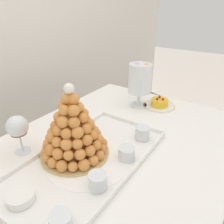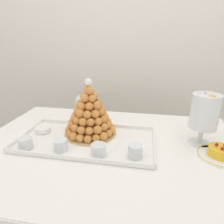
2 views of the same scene
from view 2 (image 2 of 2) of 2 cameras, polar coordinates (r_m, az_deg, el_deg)
backdrop_wall at (r=1.72m, az=5.25°, el=21.71°), size 4.80×0.10×2.50m
buffet_table at (r=0.99m, az=-1.05°, el=-14.16°), size 1.28×0.90×0.75m
serving_tray at (r=0.98m, az=-7.44°, el=-8.19°), size 0.66×0.35×0.02m
croquembouche at (r=0.99m, az=-6.55°, el=-0.44°), size 0.27×0.27×0.29m
dessert_cup_left at (r=0.97m, az=-24.01°, el=-8.33°), size 0.06×0.06×0.05m
dessert_cup_mid_left at (r=0.90m, az=-14.77°, el=-9.45°), size 0.06×0.06×0.05m
dessert_cup_centre at (r=0.85m, az=-3.98°, el=-10.96°), size 0.06×0.06×0.05m
dessert_cup_mid_right at (r=0.84m, az=6.83°, el=-11.28°), size 0.06×0.06×0.05m
creme_brulee_ramekin at (r=1.10m, az=-19.58°, el=-4.73°), size 0.08×0.08×0.03m
macaron_goblet at (r=0.98m, az=25.50°, el=-0.03°), size 0.13×0.13×0.26m
fruit_tart_plate at (r=0.96m, az=29.03°, el=-10.55°), size 0.18×0.18×0.06m
wine_glass at (r=1.19m, az=-8.76°, el=2.81°), size 0.08×0.08×0.16m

